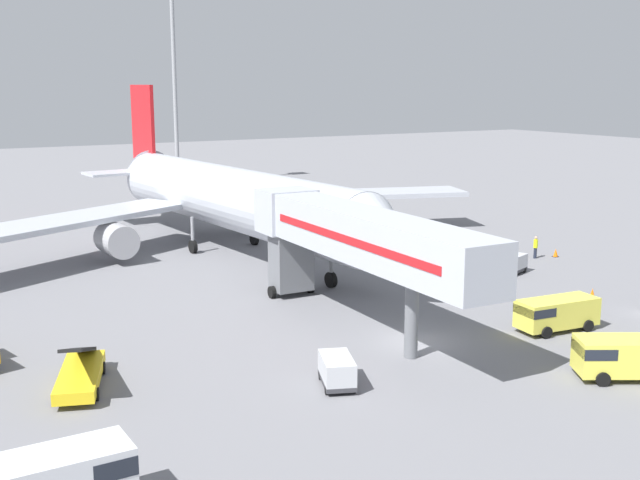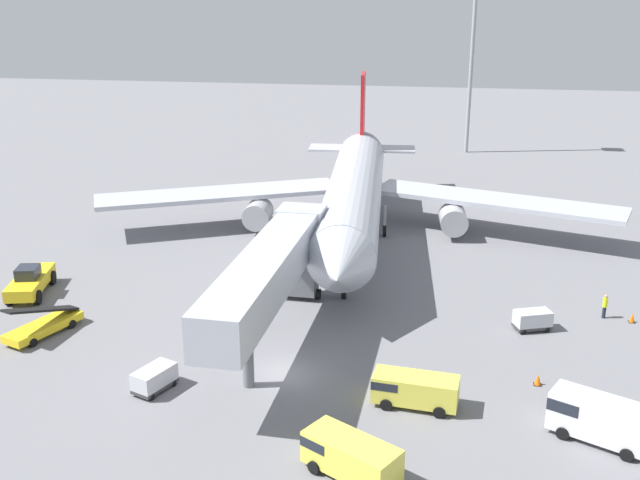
{
  "view_description": "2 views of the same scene",
  "coord_description": "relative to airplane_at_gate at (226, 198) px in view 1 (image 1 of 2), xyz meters",
  "views": [
    {
      "loc": [
        -24.94,
        -32.72,
        13.82
      ],
      "look_at": [
        2.12,
        14.11,
        3.04
      ],
      "focal_mm": 43.97,
      "sensor_mm": 36.0,
      "label": 1
    },
    {
      "loc": [
        9.32,
        -39.41,
        22.29
      ],
      "look_at": [
        -0.62,
        16.59,
        3.19
      ],
      "focal_mm": 41.26,
      "sensor_mm": 36.0,
      "label": 2
    }
  ],
  "objects": [
    {
      "name": "ground_plane",
      "position": [
        -0.76,
        -27.46,
        -4.5
      ],
      "size": [
        300.0,
        300.0,
        0.0
      ],
      "primitive_type": "plane",
      "color": "slate"
    },
    {
      "name": "airplane_at_gate",
      "position": [
        0.0,
        0.0,
        0.0
      ],
      "size": [
        50.96,
        45.67,
        13.77
      ],
      "color": "#B7BCC6",
      "rests_on": "ground"
    },
    {
      "name": "jet_bridge",
      "position": [
        -2.3,
        -23.11,
        0.81
      ],
      "size": [
        3.78,
        21.76,
        7.05
      ],
      "color": "#B2B7C1",
      "rests_on": "ground"
    },
    {
      "name": "belt_loader_truck",
      "position": [
        -18.18,
        -24.97,
        -3.77
      ],
      "size": [
        3.57,
        5.87,
        2.84
      ],
      "color": "yellow",
      "rests_on": "ground"
    },
    {
      "name": "service_van_rear_left",
      "position": [
        4.62,
        -36.73,
        -3.37
      ],
      "size": [
        5.19,
        4.14,
        1.97
      ],
      "color": "#E5DB4C",
      "rests_on": "ground"
    },
    {
      "name": "service_van_outer_left",
      "position": [
        7.31,
        -29.78,
        -3.43
      ],
      "size": [
        4.96,
        2.42,
        1.86
      ],
      "color": "#E5DB4C",
      "rests_on": "ground"
    },
    {
      "name": "baggage_cart_rear_right",
      "position": [
        -7.79,
        -30.74,
        -3.71
      ],
      "size": [
        2.26,
        2.97,
        1.42
      ],
      "color": "#38383D",
      "rests_on": "ground"
    },
    {
      "name": "baggage_cart_outer_right",
      "position": [
        14.97,
        -18.34,
        -3.72
      ],
      "size": [
        2.77,
        2.1,
        1.41
      ],
      "color": "#38383D",
      "rests_on": "ground"
    },
    {
      "name": "ground_crew_worker_midground",
      "position": [
        20.28,
        -15.38,
        -3.55
      ],
      "size": [
        0.48,
        0.48,
        1.81
      ],
      "color": "#1E2333",
      "rests_on": "ground"
    },
    {
      "name": "safety_cone_alpha",
      "position": [
        14.6,
        -26.15,
        -4.16
      ],
      "size": [
        0.46,
        0.46,
        0.7
      ],
      "color": "black",
      "rests_on": "ground"
    },
    {
      "name": "safety_cone_bravo",
      "position": [
        22.14,
        -15.81,
        -4.17
      ],
      "size": [
        0.44,
        0.44,
        0.67
      ],
      "color": "black",
      "rests_on": "ground"
    },
    {
      "name": "apron_light_mast",
      "position": [
        11.09,
        42.64,
        14.62
      ],
      "size": [
        2.4,
        2.4,
        27.93
      ],
      "color": "#93969B",
      "rests_on": "ground"
    }
  ]
}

